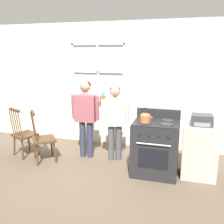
# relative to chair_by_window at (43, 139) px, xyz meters

# --- Properties ---
(ground_plane) EXTENTS (16.00, 16.00, 0.00)m
(ground_plane) POSITION_rel_chair_by_window_xyz_m (1.02, -0.08, -0.44)
(ground_plane) COLOR brown
(wall_back) EXTENTS (6.40, 0.16, 2.70)m
(wall_back) POSITION_rel_chair_by_window_xyz_m (1.04, 1.32, 0.89)
(wall_back) COLOR silver
(wall_back) RESTS_ON ground_plane
(chair_by_window) EXTENTS (0.58, 0.58, 1.00)m
(chair_by_window) POSITION_rel_chair_by_window_xyz_m (0.00, 0.00, 0.00)
(chair_by_window) COLOR #4C331E
(chair_by_window) RESTS_ON ground_plane
(chair_near_wall) EXTENTS (0.56, 0.55, 1.00)m
(chair_near_wall) POSITION_rel_chair_by_window_xyz_m (-0.51, 0.13, 0.00)
(chair_near_wall) COLOR #4C331E
(chair_near_wall) RESTS_ON ground_plane
(person_elderly_left) EXTENTS (0.56, 0.23, 1.54)m
(person_elderly_left) POSITION_rel_chair_by_window_xyz_m (0.72, 0.43, 0.50)
(person_elderly_left) COLOR #2D3347
(person_elderly_left) RESTS_ON ground_plane
(person_teen_center) EXTENTS (0.54, 0.31, 1.45)m
(person_teen_center) POSITION_rel_chair_by_window_xyz_m (1.30, 0.45, 0.43)
(person_teen_center) COLOR #4C4C51
(person_teen_center) RESTS_ON ground_plane
(stove) EXTENTS (0.76, 0.68, 1.08)m
(stove) POSITION_rel_chair_by_window_xyz_m (2.13, 0.09, 0.03)
(stove) COLOR #232326
(stove) RESTS_ON ground_plane
(kettle) EXTENTS (0.21, 0.17, 0.25)m
(kettle) POSITION_rel_chair_by_window_xyz_m (1.95, -0.04, 0.58)
(kettle) COLOR #A86638
(kettle) RESTS_ON stove
(potted_plant) EXTENTS (0.16, 0.16, 0.22)m
(potted_plant) POSITION_rel_chair_by_window_xyz_m (0.81, 1.23, 0.65)
(potted_plant) COLOR #935B3D
(potted_plant) RESTS_ON wall_back
(side_counter) EXTENTS (0.55, 0.50, 0.90)m
(side_counter) POSITION_rel_chair_by_window_xyz_m (2.84, 0.19, 0.01)
(side_counter) COLOR beige
(side_counter) RESTS_ON ground_plane
(stereo) EXTENTS (0.34, 0.29, 0.18)m
(stereo) POSITION_rel_chair_by_window_xyz_m (2.84, 0.17, 0.54)
(stereo) COLOR #38383A
(stereo) RESTS_ON side_counter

